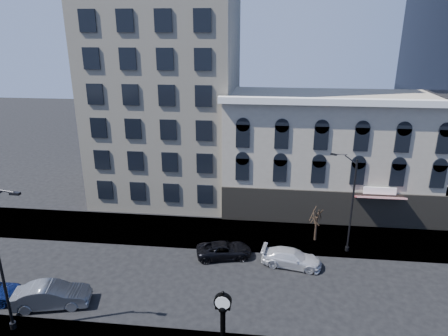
# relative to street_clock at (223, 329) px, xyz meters

# --- Properties ---
(ground) EXTENTS (160.00, 160.00, 0.00)m
(ground) POSITION_rel_street_clock_xyz_m (-3.17, 7.05, -2.20)
(ground) COLOR black
(ground) RESTS_ON ground
(sidewalk_far) EXTENTS (160.00, 6.00, 0.12)m
(sidewalk_far) POSITION_rel_street_clock_xyz_m (-3.17, 15.05, -2.14)
(sidewalk_far) COLOR gray
(sidewalk_far) RESTS_ON ground
(cream_tower) EXTENTS (15.90, 15.40, 42.50)m
(cream_tower) POSITION_rel_street_clock_xyz_m (-9.28, 25.93, 17.12)
(cream_tower) COLOR beige
(cream_tower) RESTS_ON ground
(victorian_row) EXTENTS (22.60, 11.19, 12.50)m
(victorian_row) POSITION_rel_street_clock_xyz_m (8.83, 22.94, 3.79)
(victorian_row) COLOR #A69C89
(victorian_row) RESTS_ON ground
(street_clock) EXTENTS (1.05, 1.05, 4.61)m
(street_clock) POSITION_rel_street_clock_xyz_m (0.00, 0.00, 0.00)
(street_clock) COLOR black
(street_clock) RESTS_ON sidewalk_near
(street_lamp_near) EXTENTS (2.56, 0.43, 9.89)m
(street_lamp_near) POSITION_rel_street_clock_xyz_m (-12.93, 0.89, 5.38)
(street_lamp_near) COLOR black
(street_lamp_near) RESTS_ON sidewalk_near
(street_lamp_far) EXTENTS (2.14, 1.11, 8.79)m
(street_lamp_far) POSITION_rel_street_clock_xyz_m (8.75, 13.30, 4.55)
(street_lamp_far) COLOR black
(street_lamp_far) RESTS_ON sidewalk_far
(bare_tree_far) EXTENTS (2.14, 2.14, 3.67)m
(bare_tree_far) POSITION_rel_street_clock_xyz_m (6.77, 14.66, 0.67)
(bare_tree_far) COLOR black
(bare_tree_far) RESTS_ON sidewalk_far
(car_near_b) EXTENTS (5.42, 2.93, 1.69)m
(car_near_b) POSITION_rel_street_clock_xyz_m (-12.35, 3.45, -1.36)
(car_near_b) COLOR #595B60
(car_near_b) RESTS_ON ground
(car_far_a) EXTENTS (5.04, 3.17, 1.30)m
(car_far_a) POSITION_rel_street_clock_xyz_m (-1.15, 11.07, -1.56)
(car_far_a) COLOR black
(car_far_a) RESTS_ON ground
(car_far_b) EXTENTS (5.10, 2.74, 1.41)m
(car_far_b) POSITION_rel_street_clock_xyz_m (4.43, 10.36, -1.50)
(car_far_b) COLOR silver
(car_far_b) RESTS_ON ground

